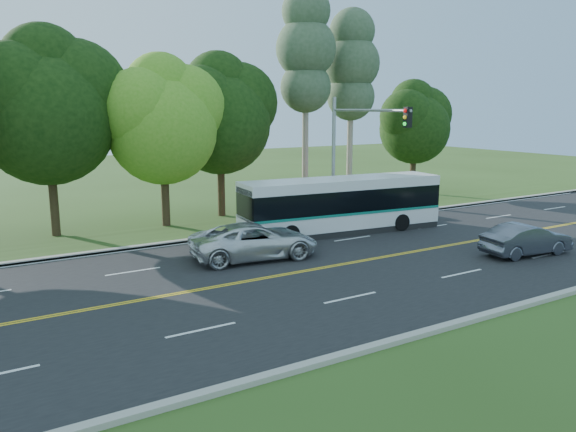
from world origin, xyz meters
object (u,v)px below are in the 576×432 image
traffic_signal (355,142)px  suv (255,241)px  sedan (526,239)px  transit_bus (341,206)px

traffic_signal → suv: traffic_signal is taller
traffic_signal → sedan: traffic_signal is taller
transit_bus → sedan: bearing=-55.9°
traffic_signal → sedan: size_ratio=1.67×
traffic_signal → transit_bus: (-1.10, -0.41, -3.25)m
transit_bus → suv: (-6.29, -2.23, -0.64)m
suv → sedan: bearing=-110.3°
sedan → traffic_signal: bearing=28.2°
transit_bus → suv: bearing=-154.6°
sedan → suv: 12.01m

